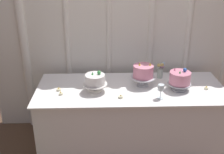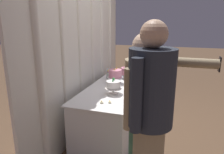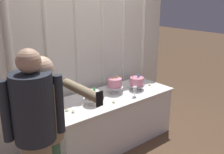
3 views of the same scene
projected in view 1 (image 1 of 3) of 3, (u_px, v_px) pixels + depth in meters
name	position (u px, v px, depth m)	size (l,w,h in m)	color
ground_plane	(130.00, 151.00, 3.10)	(24.00, 24.00, 0.00)	brown
draped_curtain	(125.00, 15.00, 3.08)	(3.23, 0.16, 2.67)	white
cake_table	(130.00, 118.00, 3.04)	(1.97, 0.79, 0.75)	white
cake_display_leftmost	(95.00, 80.00, 2.76)	(0.25, 0.25, 0.23)	silver
cake_display_center	(143.00, 72.00, 2.87)	(0.26, 0.26, 0.27)	silver
cake_display_rightmost	(180.00, 79.00, 2.80)	(0.24, 0.24, 0.23)	#B2B2B7
wine_glass	(161.00, 88.00, 2.63)	(0.06, 0.06, 0.15)	silver
flower_vase	(161.00, 70.00, 3.09)	(0.10, 0.08, 0.18)	#B2C1B2
tealight_far_left	(59.00, 90.00, 2.82)	(0.05, 0.05, 0.04)	beige
tealight_near_left	(61.00, 94.00, 2.74)	(0.04, 0.04, 0.04)	beige
tealight_near_right	(121.00, 97.00, 2.68)	(0.05, 0.05, 0.04)	beige
tealight_far_right	(206.00, 88.00, 2.85)	(0.04, 0.04, 0.03)	beige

